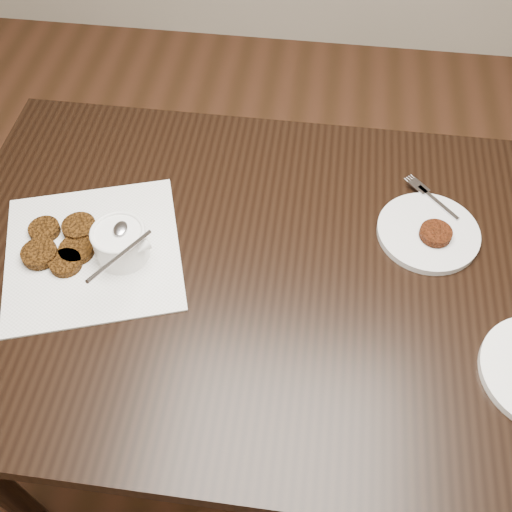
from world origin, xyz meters
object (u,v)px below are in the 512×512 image
Objects in this scene: napkin at (93,252)px; plate_with_patty at (429,230)px; sauce_ramekin at (117,231)px; table at (280,360)px.

plate_with_patty is at bearing 11.43° from napkin.
sauce_ramekin is 0.69× the size of plate_with_patty.
table is 9.63× the size of sauce_ramekin.
table is 0.54m from napkin.
sauce_ramekin is 0.61m from plate_with_patty.
table is at bearing -155.01° from plate_with_patty.
sauce_ramekin is (0.06, 0.00, 0.07)m from napkin.
napkin is 1.65× the size of plate_with_patty.
sauce_ramekin is at bearing 1.13° from napkin.
napkin is (-0.38, -0.00, 0.38)m from table.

